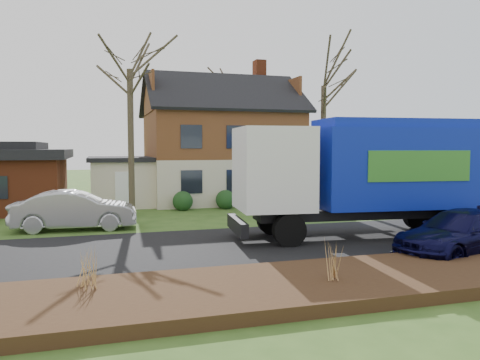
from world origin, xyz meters
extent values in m
plane|color=#2F501A|center=(0.00, 0.00, 0.00)|extent=(120.00, 120.00, 0.00)
cube|color=black|center=(0.00, 0.00, 0.01)|extent=(80.00, 7.00, 0.02)
cube|color=black|center=(0.00, -5.30, 0.15)|extent=(80.00, 3.50, 0.30)
cube|color=beige|center=(2.00, 14.00, 1.35)|extent=(9.00, 7.50, 2.70)
cube|color=#512817|center=(2.00, 14.00, 4.10)|extent=(9.00, 7.50, 2.80)
cube|color=brown|center=(5.00, 15.00, 8.46)|extent=(0.70, 0.90, 1.60)
cube|color=beige|center=(-4.20, 13.50, 1.30)|extent=(3.50, 5.50, 2.60)
cube|color=black|center=(-4.20, 13.50, 2.72)|extent=(3.90, 5.90, 0.24)
cylinder|color=black|center=(0.72, -0.57, 0.57)|extent=(1.18, 0.50, 1.14)
cylinder|color=black|center=(0.95, 1.73, 0.57)|extent=(1.18, 0.50, 1.14)
cylinder|color=black|center=(6.97, -1.18, 0.57)|extent=(1.18, 0.50, 1.14)
cylinder|color=black|center=(7.19, 1.12, 0.57)|extent=(1.18, 0.50, 1.14)
cylinder|color=black|center=(8.62, 0.98, 0.57)|extent=(1.18, 0.50, 1.14)
cube|color=black|center=(4.67, 0.21, 0.94)|extent=(9.55, 2.24, 0.39)
cube|color=white|center=(0.56, 0.61, 2.64)|extent=(2.79, 2.99, 2.97)
cube|color=black|center=(-0.64, 0.73, 2.81)|extent=(0.32, 2.42, 0.99)
cube|color=black|center=(-0.75, 0.74, 0.61)|extent=(0.54, 2.77, 0.50)
cube|color=#0D21A2|center=(5.71, 0.10, 2.64)|extent=(7.17, 3.42, 2.97)
cube|color=#0D21A2|center=(5.71, 0.10, 4.29)|extent=(6.81, 3.06, 0.33)
cube|color=#337F29|center=(5.41, -1.27, 2.75)|extent=(3.95, 0.43, 1.10)
cube|color=#337F29|center=(5.68, 1.51, 2.75)|extent=(3.95, 0.43, 1.10)
imported|color=#9FA1A6|center=(-6.48, 5.08, 0.81)|extent=(5.03, 2.00, 1.63)
imported|color=black|center=(5.33, -3.40, 0.72)|extent=(5.30, 3.16, 1.44)
cylinder|color=#443B29|center=(-3.97, 8.36, 3.61)|extent=(0.30, 0.30, 7.22)
cylinder|color=#443A29|center=(7.53, 10.46, 3.55)|extent=(0.32, 0.32, 7.10)
cylinder|color=#3F3126|center=(5.20, 22.13, 4.20)|extent=(0.32, 0.32, 8.40)
cone|color=tan|center=(-5.79, -4.56, 0.76)|extent=(0.04, 0.04, 0.92)
cone|color=tan|center=(-5.94, -4.56, 0.76)|extent=(0.04, 0.04, 0.92)
cone|color=tan|center=(-5.64, -4.56, 0.76)|extent=(0.04, 0.04, 0.92)
cone|color=tan|center=(-5.79, -4.44, 0.76)|extent=(0.04, 0.04, 0.92)
cone|color=tan|center=(-5.79, -4.69, 0.76)|extent=(0.04, 0.04, 0.92)
cone|color=#AA7E4B|center=(-0.24, -5.54, 0.78)|extent=(0.04, 0.04, 0.96)
cone|color=#AA7E4B|center=(-0.39, -5.54, 0.78)|extent=(0.04, 0.04, 0.96)
cone|color=#AA7E4B|center=(-0.09, -5.54, 0.78)|extent=(0.04, 0.04, 0.96)
cone|color=#AA7E4B|center=(-0.24, -5.42, 0.78)|extent=(0.04, 0.04, 0.96)
cone|color=#AA7E4B|center=(-0.24, -5.66, 0.78)|extent=(0.04, 0.04, 0.96)
camera|label=1|loc=(-5.46, -15.28, 3.41)|focal=35.00mm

